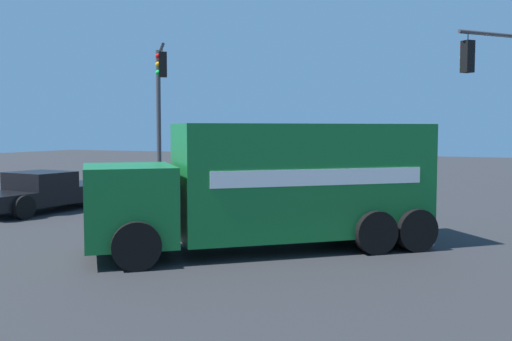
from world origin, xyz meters
name	(u,v)px	position (x,y,z in m)	size (l,w,h in m)	color
ground_plane	(238,239)	(0.00, 0.00, 0.00)	(100.00, 100.00, 0.00)	#2B2B2D
delivery_truck	(274,184)	(-1.28, 0.69, 1.54)	(7.69, 7.07, 2.96)	#146B2D
traffic_light_primary	(160,100)	(7.16, -7.31, 4.09)	(2.29, 3.01, 6.29)	#38383D
pickup_black	(45,190)	(8.41, -1.98, 0.73)	(2.70, 5.38, 1.38)	black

